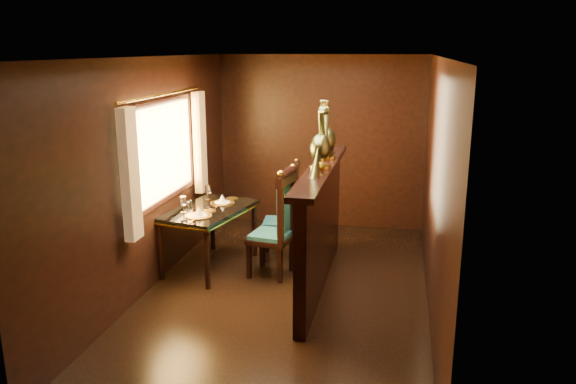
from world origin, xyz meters
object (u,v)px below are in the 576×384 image
dining_table (209,214)px  peacock_left (320,135)px  chair_left (280,220)px  peacock_right (327,129)px  chair_right (289,208)px

dining_table → peacock_left: (1.38, -0.37, 1.04)m
chair_left → peacock_right: 1.16m
chair_left → chair_right: 0.60m
dining_table → peacock_left: 1.77m
dining_table → peacock_right: 1.73m
chair_right → peacock_left: size_ratio=1.78×
chair_right → peacock_right: 1.21m
peacock_left → peacock_right: size_ratio=1.03×
chair_left → peacock_right: peacock_right is taller
chair_left → peacock_left: (0.48, -0.27, 1.03)m
chair_right → peacock_right: peacock_right is taller
peacock_right → peacock_left: bearing=-90.0°
chair_right → peacock_left: (0.50, -0.87, 1.06)m
chair_right → peacock_left: bearing=-66.5°
peacock_right → chair_right: bearing=146.3°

